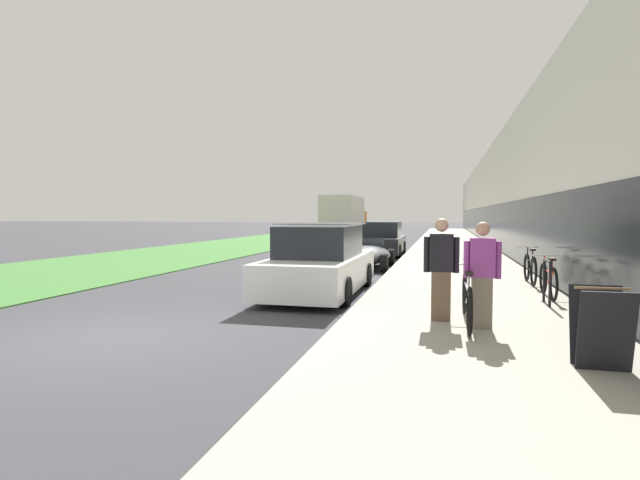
# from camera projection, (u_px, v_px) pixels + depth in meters

# --- Properties ---
(ground_plane) EXTENTS (220.00, 220.00, 0.00)m
(ground_plane) POSITION_uv_depth(u_px,v_px,m) (107.00, 340.00, 7.31)
(ground_plane) COLOR #38383D
(sidewalk_slab) EXTENTS (4.11, 70.00, 0.15)m
(sidewalk_slab) POSITION_uv_depth(u_px,v_px,m) (452.00, 248.00, 26.41)
(sidewalk_slab) COLOR #A39E8E
(sidewalk_slab) RESTS_ON ground
(storefront_facade) EXTENTS (10.01, 70.00, 5.75)m
(storefront_facade) POSITION_uv_depth(u_px,v_px,m) (563.00, 199.00, 32.32)
(storefront_facade) COLOR silver
(storefront_facade) RESTS_ON ground
(lawn_strip) EXTENTS (7.35, 70.00, 0.03)m
(lawn_strip) POSITION_uv_depth(u_px,v_px,m) (258.00, 242.00, 33.28)
(lawn_strip) COLOR #3D7533
(lawn_strip) RESTS_ON ground
(tandem_bicycle) EXTENTS (0.52, 2.38, 0.87)m
(tandem_bicycle) POSITION_uv_depth(u_px,v_px,m) (467.00, 300.00, 7.73)
(tandem_bicycle) COLOR black
(tandem_bicycle) RESTS_ON sidewalk_slab
(person_rider) EXTENTS (0.54, 0.21, 1.58)m
(person_rider) POSITION_uv_depth(u_px,v_px,m) (482.00, 275.00, 7.37)
(person_rider) COLOR #756B5B
(person_rider) RESTS_ON sidewalk_slab
(person_bystander) EXTENTS (0.55, 0.22, 1.63)m
(person_bystander) POSITION_uv_depth(u_px,v_px,m) (441.00, 269.00, 7.92)
(person_bystander) COLOR brown
(person_bystander) RESTS_ON sidewalk_slab
(bike_rack_hoop) EXTENTS (0.05, 0.60, 0.84)m
(bike_rack_hoop) POSITION_uv_depth(u_px,v_px,m) (547.00, 277.00, 9.33)
(bike_rack_hoop) COLOR black
(bike_rack_hoop) RESTS_ON sidewalk_slab
(cruiser_bike_nearest) EXTENTS (0.52, 1.69, 0.84)m
(cruiser_bike_nearest) POSITION_uv_depth(u_px,v_px,m) (548.00, 280.00, 10.16)
(cruiser_bike_nearest) COLOR black
(cruiser_bike_nearest) RESTS_ON sidewalk_slab
(cruiser_bike_middle) EXTENTS (0.52, 1.69, 0.89)m
(cruiser_bike_middle) POSITION_uv_depth(u_px,v_px,m) (530.00, 268.00, 12.18)
(cruiser_bike_middle) COLOR black
(cruiser_bike_middle) RESTS_ON sidewalk_slab
(sandwich_board_sign) EXTENTS (0.56, 0.56, 0.90)m
(sandwich_board_sign) POSITION_uv_depth(u_px,v_px,m) (601.00, 327.00, 5.47)
(sandwich_board_sign) COLOR black
(sandwich_board_sign) RESTS_ON sidewalk_slab
(parked_sedan_curbside) EXTENTS (1.97, 4.78, 1.64)m
(parked_sedan_curbside) POSITION_uv_depth(u_px,v_px,m) (320.00, 263.00, 11.52)
(parked_sedan_curbside) COLOR white
(parked_sedan_curbside) RESTS_ON ground
(vintage_roadster_curbside) EXTENTS (1.82, 3.81, 1.02)m
(vintage_roadster_curbside) POSITION_uv_depth(u_px,v_px,m) (364.00, 255.00, 17.05)
(vintage_roadster_curbside) COLOR #4C5156
(vintage_roadster_curbside) RESTS_ON ground
(parked_sedan_far) EXTENTS (1.86, 4.22, 1.51)m
(parked_sedan_far) POSITION_uv_depth(u_px,v_px,m) (382.00, 240.00, 22.36)
(parked_sedan_far) COLOR black
(parked_sedan_far) RESTS_ON ground
(moving_truck) EXTENTS (2.20, 7.15, 3.07)m
(moving_truck) POSITION_uv_depth(u_px,v_px,m) (344.00, 219.00, 34.32)
(moving_truck) COLOR orange
(moving_truck) RESTS_ON ground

